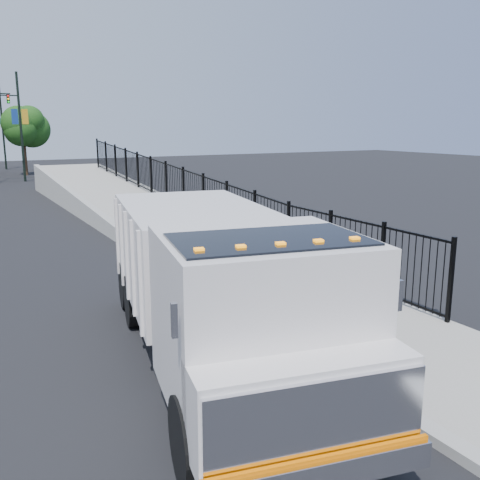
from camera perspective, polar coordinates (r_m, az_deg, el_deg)
ground at (r=11.52m, az=1.64°, el=-9.28°), size 120.00×120.00×0.00m
sidewalk at (r=11.15m, az=15.76°, el=-10.17°), size 3.55×12.00×0.12m
curb at (r=9.96m, az=7.69°, el=-12.46°), size 0.30×12.00×0.16m
ramp at (r=26.66m, az=-12.22°, el=2.83°), size 3.95×24.06×3.19m
iron_fence at (r=23.28m, az=-6.03°, el=3.95°), size 0.10×28.00×1.80m
truck at (r=9.18m, az=-2.33°, el=-4.32°), size 4.24×8.71×2.86m
worker at (r=10.21m, az=10.45°, el=-5.73°), size 0.73×0.85×1.98m
debris at (r=11.62m, az=5.15°, el=-8.29°), size 0.32×0.32×0.08m
light_pole_1 at (r=43.67m, az=-22.78°, el=11.47°), size 3.78×0.22×8.00m
tree_1 at (r=49.30m, az=-22.21°, el=11.02°), size 2.84×2.84×5.42m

